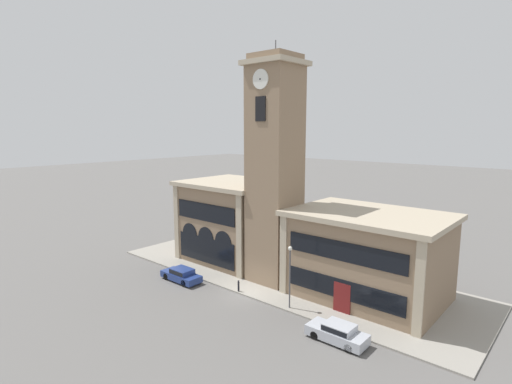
{
  "coord_description": "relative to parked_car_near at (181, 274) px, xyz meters",
  "views": [
    {
      "loc": [
        23.5,
        -25.1,
        14.92
      ],
      "look_at": [
        -0.57,
        2.68,
        9.13
      ],
      "focal_mm": 28.0,
      "sensor_mm": 36.0,
      "label": 1
    }
  ],
  "objects": [
    {
      "name": "parked_car_near",
      "position": [
        0.0,
        0.0,
        0.0
      ],
      "size": [
        4.48,
        1.78,
        1.33
      ],
      "rotation": [
        0.0,
        0.0,
        3.15
      ],
      "color": "navy",
      "rests_on": "ground_plane"
    },
    {
      "name": "street_lamp",
      "position": [
        11.79,
        1.95,
        2.97
      ],
      "size": [
        0.36,
        0.36,
        5.31
      ],
      "color": "#4C4C51",
      "rests_on": "sidewalk_kerb"
    },
    {
      "name": "ground_plane",
      "position": [
        6.79,
        1.42,
        -0.7
      ],
      "size": [
        300.0,
        300.0,
        0.0
      ],
      "primitive_type": "plane",
      "color": "#605E5B"
    },
    {
      "name": "bollard",
      "position": [
        6.23,
        1.64,
        -0.04
      ],
      "size": [
        0.18,
        0.18,
        1.06
      ],
      "color": "black",
      "rests_on": "sidewalk_kerb"
    },
    {
      "name": "parked_car_mid",
      "position": [
        17.43,
        -0.0,
        0.01
      ],
      "size": [
        4.35,
        1.81,
        1.38
      ],
      "rotation": [
        0.0,
        0.0,
        3.15
      ],
      "color": "#B2B7C1",
      "rests_on": "ground_plane"
    },
    {
      "name": "sidewalk_kerb",
      "position": [
        6.79,
        8.16,
        -0.63
      ],
      "size": [
        38.13,
        13.48,
        0.15
      ],
      "color": "gray",
      "rests_on": "ground_plane"
    },
    {
      "name": "clock_tower",
      "position": [
        6.79,
        6.18,
        10.22
      ],
      "size": [
        4.86,
        4.86,
        22.94
      ],
      "color": "#897056",
      "rests_on": "ground_plane"
    },
    {
      "name": "town_hall_left_wing",
      "position": [
        -0.87,
        8.47,
        3.87
      ],
      "size": [
        11.26,
        9.5,
        9.09
      ],
      "color": "#897056",
      "rests_on": "ground_plane"
    },
    {
      "name": "town_hall_right_wing",
      "position": [
        15.51,
        8.48,
        3.21
      ],
      "size": [
        13.39,
        9.5,
        7.77
      ],
      "color": "#897056",
      "rests_on": "ground_plane"
    }
  ]
}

